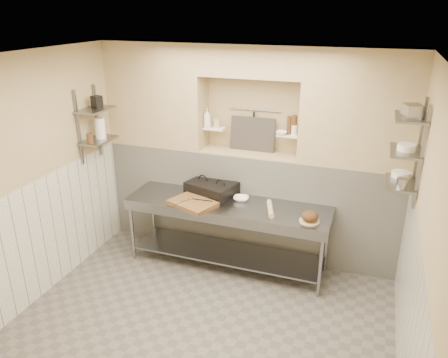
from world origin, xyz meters
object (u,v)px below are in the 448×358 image
at_px(prep_table, 227,222).
at_px(bottle_soap, 207,118).
at_px(bread_loaf, 310,216).
at_px(cutting_board, 193,203).
at_px(bowl_alcove, 281,133).
at_px(panini_press, 212,188).
at_px(jug_left, 100,128).
at_px(rolling_pin, 270,209).
at_px(mixing_bowl, 241,199).

distance_m(prep_table, bottle_soap, 1.39).
bearing_deg(bread_loaf, cutting_board, -178.57).
distance_m(bread_loaf, bowl_alcove, 1.14).
bearing_deg(panini_press, prep_table, -21.35).
xyz_separation_m(bottle_soap, bowl_alcove, (1.00, -0.01, -0.11)).
bearing_deg(jug_left, bread_loaf, -1.38).
distance_m(prep_table, rolling_pin, 0.64).
height_order(rolling_pin, bowl_alcove, bowl_alcove).
relative_size(prep_table, mixing_bowl, 13.47).
bearing_deg(cutting_board, panini_press, 76.17).
bearing_deg(prep_table, jug_left, -177.42).
bearing_deg(prep_table, bread_loaf, -7.76).
bearing_deg(panini_press, cutting_board, -87.78).
height_order(panini_press, bottle_soap, bottle_soap).
xyz_separation_m(panini_press, cutting_board, (-0.10, -0.40, -0.06)).
relative_size(rolling_pin, jug_left, 1.57).
distance_m(mixing_bowl, jug_left, 2.04).
bearing_deg(bottle_soap, bread_loaf, -23.91).
height_order(prep_table, panini_press, panini_press).
xyz_separation_m(bread_loaf, jug_left, (-2.78, 0.07, 0.77)).
relative_size(cutting_board, jug_left, 2.09).
bearing_deg(prep_table, panini_press, 142.60).
xyz_separation_m(cutting_board, bowl_alcove, (0.93, 0.70, 0.81)).
height_order(prep_table, bottle_soap, bottle_soap).
distance_m(mixing_bowl, bread_loaf, 0.97).
bearing_deg(mixing_bowl, bottle_soap, 148.22).
bearing_deg(bread_loaf, panini_press, 164.77).
height_order(panini_press, mixing_bowl, panini_press).
relative_size(cutting_board, bottle_soap, 2.19).
bearing_deg(jug_left, panini_press, 11.91).
height_order(bowl_alcove, jug_left, jug_left).
xyz_separation_m(prep_table, rolling_pin, (0.56, -0.03, 0.29)).
xyz_separation_m(panini_press, bread_loaf, (1.35, -0.37, -0.01)).
distance_m(cutting_board, jug_left, 1.56).
relative_size(prep_table, jug_left, 9.72).
height_order(mixing_bowl, rolling_pin, rolling_pin).
bearing_deg(mixing_bowl, bread_loaf, -18.18).
relative_size(mixing_bowl, bread_loaf, 0.99).
bearing_deg(cutting_board, jug_left, 175.56).
bearing_deg(rolling_pin, jug_left, -178.72).
bearing_deg(jug_left, cutting_board, -4.44).
xyz_separation_m(cutting_board, mixing_bowl, (0.53, 0.34, -0.00)).
height_order(panini_press, jug_left, jug_left).
height_order(prep_table, bread_loaf, bread_loaf).
distance_m(panini_press, bowl_alcove, 1.16).
distance_m(mixing_bowl, rolling_pin, 0.47).
distance_m(panini_press, jug_left, 1.65).
relative_size(panini_press, bottle_soap, 2.77).
bearing_deg(bread_loaf, rolling_pin, 166.59).
height_order(bottle_soap, bowl_alcove, bottle_soap).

